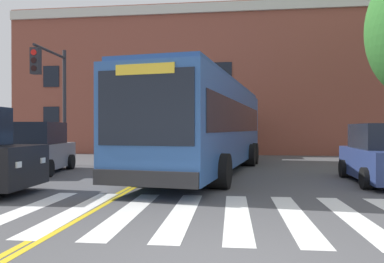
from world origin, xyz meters
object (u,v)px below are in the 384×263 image
Objects in this scene: car_white_behind_bus at (233,137)px; city_bus at (208,125)px; car_navy_far_lane at (384,156)px; traffic_light_far_corner at (53,85)px; car_grey_near_lane at (36,150)px.

city_bus is at bearing -95.97° from car_white_behind_bus.
car_white_behind_bus reaches higher than car_navy_far_lane.
city_bus is at bearing 157.26° from car_navy_far_lane.
car_navy_far_lane is 11.57m from car_white_behind_bus.
traffic_light_far_corner is at bearing 174.70° from city_bus.
car_white_behind_bus is (7.22, 9.33, 0.27)m from car_grey_near_lane.
traffic_light_far_corner is (-7.41, -7.67, 2.35)m from car_white_behind_bus.
car_navy_far_lane is at bearing -66.29° from car_white_behind_bus.
car_navy_far_lane is at bearing -13.61° from traffic_light_far_corner.
traffic_light_far_corner is at bearing 96.68° from car_grey_near_lane.
car_white_behind_bus is at bearing 113.71° from car_navy_far_lane.
car_navy_far_lane is (11.87, -1.27, -0.04)m from car_grey_near_lane.
city_bus is 6.06m from car_navy_far_lane.
car_grey_near_lane is 11.80m from car_white_behind_bus.
city_bus reaches higher than car_white_behind_bus.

